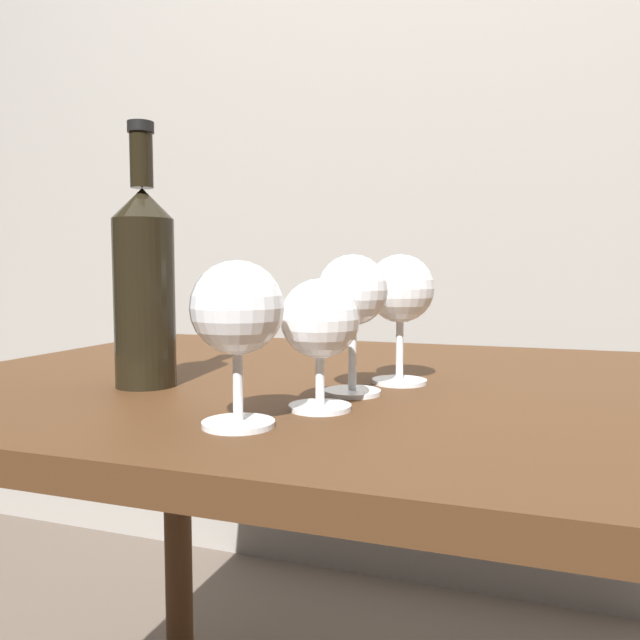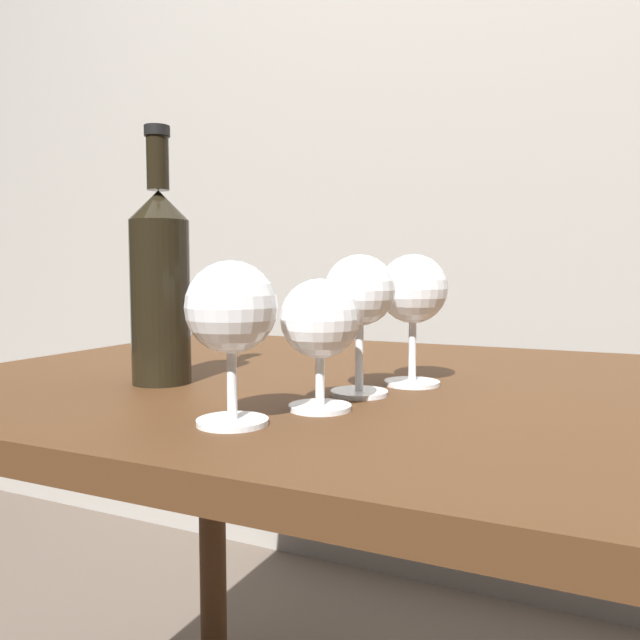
{
  "view_description": "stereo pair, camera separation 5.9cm",
  "coord_description": "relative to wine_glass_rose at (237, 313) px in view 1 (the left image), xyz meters",
  "views": [
    {
      "loc": [
        0.19,
        -0.75,
        0.84
      ],
      "look_at": [
        -0.01,
        -0.19,
        0.79
      ],
      "focal_mm": 34.91,
      "sensor_mm": 36.0,
      "label": 1
    },
    {
      "loc": [
        0.24,
        -0.72,
        0.84
      ],
      "look_at": [
        -0.01,
        -0.19,
        0.79
      ],
      "focal_mm": 34.91,
      "sensor_mm": 36.0,
      "label": 2
    }
  ],
  "objects": [
    {
      "name": "back_wall",
      "position": [
        0.05,
        1.16,
        0.5
      ],
      "size": [
        5.0,
        0.08,
        2.6
      ],
      "primitive_type": "cube",
      "color": "gray",
      "rests_on": "ground_plane"
    },
    {
      "name": "wine_glass_pinot",
      "position": [
        0.06,
        0.17,
        0.01
      ],
      "size": [
        0.08,
        0.08,
        0.15
      ],
      "color": "white",
      "rests_on": "dining_table"
    },
    {
      "name": "wine_glass_rose",
      "position": [
        0.0,
        0.0,
        0.0
      ],
      "size": [
        0.08,
        0.08,
        0.14
      ],
      "color": "white",
      "rests_on": "dining_table"
    },
    {
      "name": "wine_bottle",
      "position": [
        -0.19,
        0.13,
        0.02
      ],
      "size": [
        0.07,
        0.07,
        0.3
      ],
      "color": "black",
      "rests_on": "dining_table"
    },
    {
      "name": "wine_glass_empty",
      "position": [
        0.05,
        0.08,
        -0.01
      ],
      "size": [
        0.08,
        0.08,
        0.13
      ],
      "color": "white",
      "rests_on": "dining_table"
    },
    {
      "name": "wine_glass_merlot",
      "position": [
        0.09,
        0.25,
        0.01
      ],
      "size": [
        0.08,
        0.08,
        0.15
      ],
      "color": "white",
      "rests_on": "dining_table"
    },
    {
      "name": "dining_table",
      "position": [
        0.05,
        0.27,
        -0.2
      ],
      "size": [
        1.12,
        0.78,
        0.7
      ],
      "color": "#472B16",
      "rests_on": "ground_plane"
    }
  ]
}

